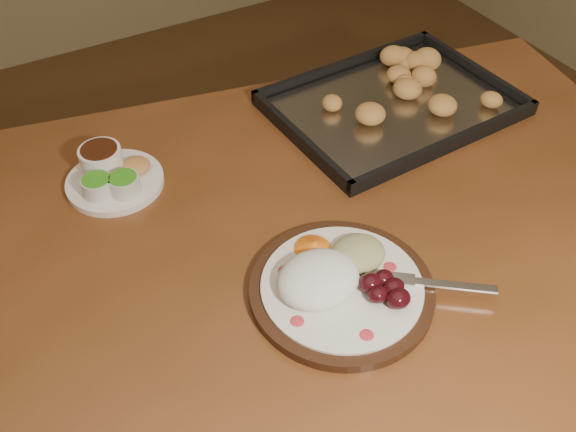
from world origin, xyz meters
TOP-DOWN VIEW (x-y plane):
  - ground at (0.00, 0.00)m, footprint 4.00×4.00m
  - dining_table at (0.02, -0.13)m, footprint 1.65×1.18m
  - dinner_plate at (0.06, -0.27)m, footprint 0.33×0.28m
  - condiment_saucer at (-0.16, 0.13)m, footprint 0.17×0.17m
  - baking_tray at (0.41, 0.07)m, footprint 0.48×0.36m

SIDE VIEW (x-z plane):
  - ground at x=0.00m, z-range 0.00..0.00m
  - dining_table at x=0.02m, z-range 0.28..1.03m
  - baking_tray at x=0.41m, z-range 0.74..0.79m
  - dinner_plate at x=0.06m, z-range 0.74..0.80m
  - condiment_saucer at x=-0.16m, z-range 0.74..0.80m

